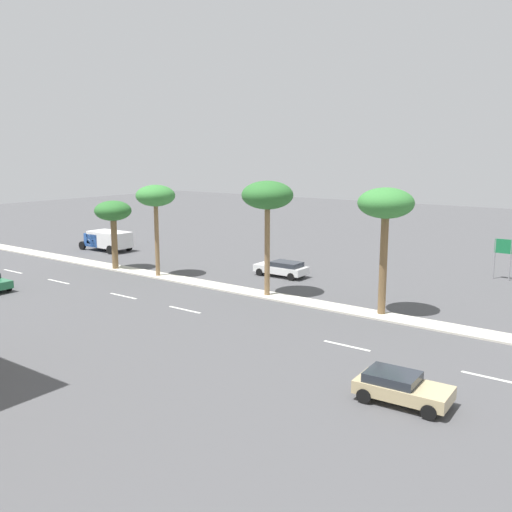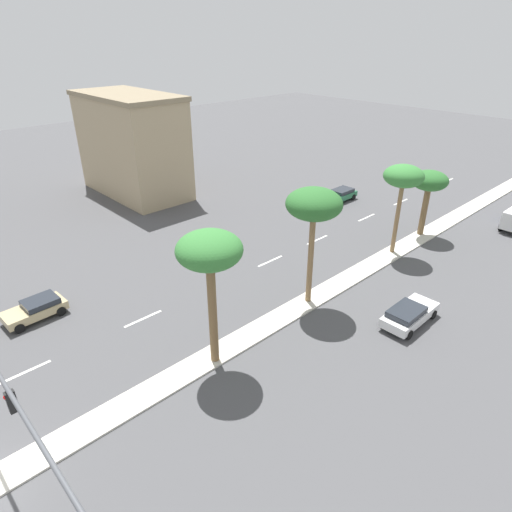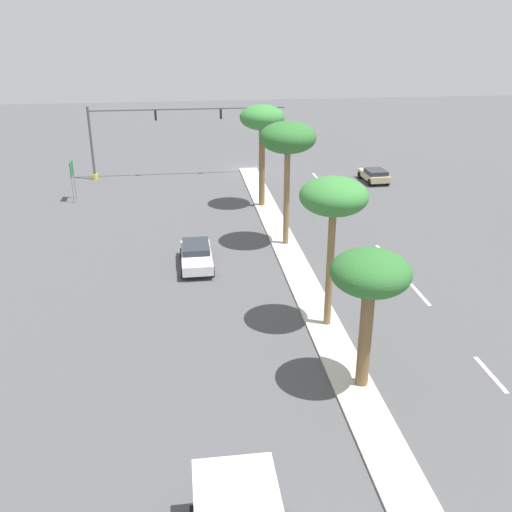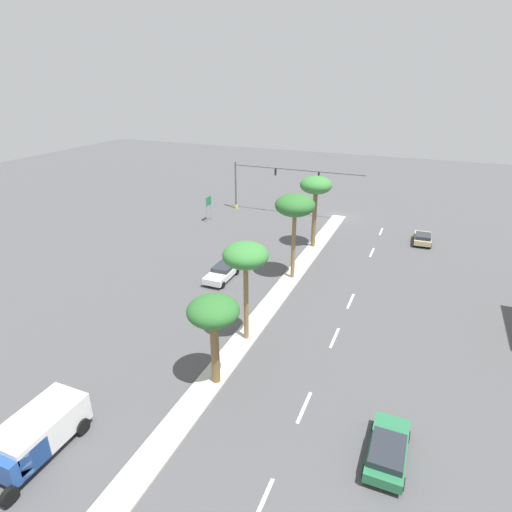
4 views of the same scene
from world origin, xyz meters
name	(u,v)px [view 3 (image 3 of 4)]	position (x,y,z in m)	size (l,w,h in m)	color
ground_plane	(306,289)	(0.00, 28.23, 0.00)	(160.00, 160.00, 0.00)	#4C4C4F
median_curb	(344,366)	(0.00, 36.30, 0.06)	(1.80, 72.59, 0.12)	beige
lane_stripe_trailing	(316,177)	(-6.29, 4.00, 0.01)	(0.20, 2.80, 0.01)	silver
lane_stripe_leading	(336,200)	(-6.29, 11.55, 0.01)	(0.20, 2.80, 0.01)	silver
lane_stripe_rear	(383,253)	(-6.29, 23.64, 0.01)	(0.20, 2.80, 0.01)	silver
lane_stripe_right	(420,294)	(-6.29, 29.79, 0.01)	(0.20, 2.80, 0.01)	silver
lane_stripe_mid	(491,374)	(-6.29, 37.73, 0.01)	(0.20, 2.80, 0.01)	silver
traffic_signal_gantry	(143,130)	(10.25, 1.92, 4.61)	(18.76, 0.53, 6.91)	#515459
directional_road_sign	(72,173)	(15.95, 8.74, 2.42)	(0.10, 1.37, 3.39)	gray
palm_tree_outboard	(262,120)	(0.34, 12.47, 7.04)	(3.53, 3.53, 8.13)	brown
palm_tree_leading	(288,140)	(-0.08, 21.24, 7.28)	(3.69, 3.69, 8.31)	olive
palm_tree_right	(334,199)	(-0.16, 32.51, 6.73)	(3.25, 3.25, 7.65)	olive
palm_tree_left	(370,277)	(-0.35, 37.75, 5.13)	(3.23, 3.23, 6.10)	brown
sedan_white_left	(196,255)	(6.16, 24.06, 0.72)	(2.02, 4.55, 1.32)	silver
sedan_tan_front	(374,175)	(-11.31, 6.47, 0.70)	(2.15, 3.97, 1.27)	tan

